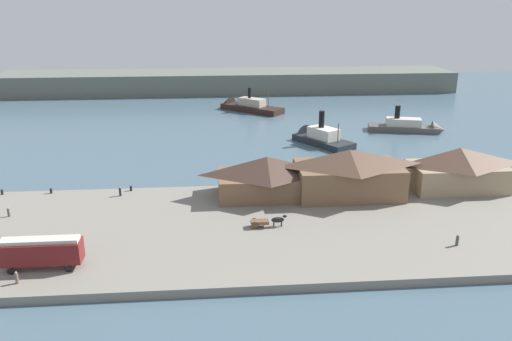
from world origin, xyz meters
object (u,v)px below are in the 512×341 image
ferry_shed_west_terminal (267,176)px  ferry_departing_north (412,127)px  horse_cart (267,221)px  mooring_post_east (2,192)px  ferry_shed_customs_shed (458,168)px  mooring_post_center_west (131,188)px  ferry_approaching_west (245,106)px  pedestrian_walking_west (17,278)px  pedestrian_standing_center (457,240)px  pedestrian_near_cart (9,212)px  ferry_outer_harbor (317,137)px  mooring_post_west (51,191)px  pedestrian_near_west_shed (120,192)px  ferry_shed_central_terminal (349,172)px  street_tram (41,251)px

ferry_shed_west_terminal → ferry_departing_north: bearing=46.5°
ferry_shed_west_terminal → horse_cart: (-1.37, -13.28, -2.77)m
mooring_post_east → ferry_shed_customs_shed: bearing=-2.8°
mooring_post_center_west → ferry_approaching_west: bearing=71.3°
pedestrian_walking_west → pedestrian_standing_center: bearing=5.1°
pedestrian_near_cart → mooring_post_center_west: 20.77m
pedestrian_standing_center → mooring_post_center_west: size_ratio=1.93×
ferry_shed_west_terminal → horse_cart: size_ratio=3.12×
pedestrian_walking_west → ferry_outer_harbor: bearing=52.3°
mooring_post_east → mooring_post_west: same height
pedestrian_near_west_shed → pedestrian_near_cart: pedestrian_near_west_shed is taller
ferry_departing_north → pedestrian_standing_center: bearing=-106.4°
horse_cart → mooring_post_east: 49.70m
ferry_shed_central_terminal → ferry_shed_customs_shed: ferry_shed_central_terminal is taller
ferry_shed_west_terminal → horse_cart: 13.64m
mooring_post_east → ferry_approaching_west: 90.96m
ferry_shed_customs_shed → mooring_post_west: size_ratio=19.45×
ferry_shed_west_terminal → pedestrian_walking_west: bearing=-141.4°
mooring_post_west → ferry_outer_harbor: 66.11m
ferry_shed_customs_shed → pedestrian_near_cart: 78.71m
ferry_departing_north → ferry_approaching_west: bearing=143.6°
pedestrian_near_cart → ferry_approaching_west: (44.00, 86.93, -0.54)m
pedestrian_standing_center → ferry_shed_customs_shed: bearing=64.8°
ferry_shed_west_terminal → ferry_shed_customs_shed: bearing=0.6°
ferry_shed_customs_shed → pedestrian_standing_center: 24.79m
ferry_shed_customs_shed → ferry_outer_harbor: (-18.45, 38.74, -3.82)m
horse_cart → ferry_departing_north: size_ratio=0.26×
pedestrian_walking_west → pedestrian_near_west_shed: size_ratio=0.94×
pedestrian_walking_west → pedestrian_standing_center: (59.09, 5.24, 0.05)m
mooring_post_west → mooring_post_center_west: 14.35m
ferry_shed_customs_shed → mooring_post_center_west: ferry_shed_customs_shed is taller
ferry_shed_west_terminal → pedestrian_near_cart: 43.30m
pedestrian_near_cart → ferry_departing_north: ferry_departing_north is taller
mooring_post_east → mooring_post_center_west: same height
ferry_shed_west_terminal → mooring_post_center_west: 25.38m
ferry_approaching_west → ferry_shed_central_terminal: bearing=-80.7°
street_tram → mooring_post_center_west: street_tram is taller
pedestrian_near_west_shed → street_tram: bearing=-102.4°
pedestrian_walking_west → ferry_approaching_west: size_ratio=0.07×
ferry_outer_harbor → ferry_departing_north: size_ratio=0.87×
ferry_shed_central_terminal → horse_cart: size_ratio=3.35×
ferry_shed_customs_shed → pedestrian_near_west_shed: 61.99m
ferry_shed_customs_shed → street_tram: size_ratio=1.70×
ferry_shed_west_terminal → mooring_post_west: bearing=173.6°
ferry_shed_central_terminal → ferry_shed_customs_shed: bearing=3.7°
pedestrian_standing_center → mooring_post_center_west: 56.44m
street_tram → ferry_shed_west_terminal: bearing=36.4°
pedestrian_standing_center → ferry_shed_west_terminal: bearing=139.0°
ferry_shed_customs_shed → pedestrian_walking_west: ferry_shed_customs_shed is taller
horse_cart → pedestrian_near_cart: bearing=169.8°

